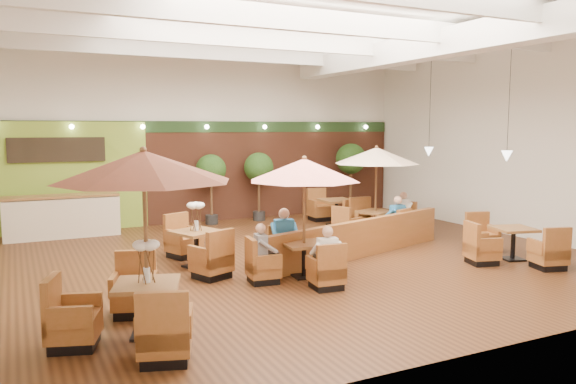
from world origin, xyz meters
TOP-DOWN VIEW (x-y plane):
  - room at (0.25, 1.22)m, footprint 14.04×14.00m
  - service_counter at (-4.40, 5.10)m, footprint 3.00×0.75m
  - booth_divider at (1.56, -0.58)m, footprint 6.08×2.04m
  - table_0 at (-3.96, -3.41)m, footprint 2.71×2.86m
  - table_1 at (-0.41, -1.56)m, footprint 2.36×2.45m
  - table_2 at (3.42, 1.34)m, footprint 2.63×2.63m
  - table_3 at (-2.06, 0.22)m, footprint 1.19×2.91m
  - table_4 at (4.39, -2.33)m, footprint 1.86×2.67m
  - table_5 at (3.40, 3.38)m, footprint 0.97×2.78m
  - topiary_0 at (-0.02, 5.30)m, footprint 0.95×0.95m
  - topiary_1 at (1.60, 5.30)m, footprint 0.96×0.96m
  - topiary_2 at (5.12, 5.30)m, footprint 1.06×1.06m
  - diner_0 at (-0.35, -2.47)m, footprint 0.39×0.33m
  - diner_1 at (-0.35, -0.66)m, footprint 0.45×0.39m
  - diner_2 at (-1.26, -1.56)m, footprint 0.32×0.38m
  - diner_3 at (3.42, 0.41)m, footprint 0.42×0.36m
  - diner_4 at (4.35, 1.34)m, footprint 0.40×0.42m

SIDE VIEW (x-z plane):
  - table_4 at x=4.39m, z-range -0.12..0.83m
  - table_5 at x=3.40m, z-range -0.12..0.91m
  - booth_divider at x=1.56m, z-range 0.00..0.87m
  - table_3 at x=-2.06m, z-range -0.29..1.29m
  - service_counter at x=-4.40m, z-range -0.01..1.17m
  - diner_2 at x=-1.26m, z-range 0.37..1.09m
  - diner_4 at x=4.35m, z-range 0.37..1.11m
  - diner_0 at x=-0.35m, z-range 0.37..1.11m
  - diner_3 at x=3.42m, z-range 0.36..1.15m
  - diner_1 at x=-0.35m, z-range 0.35..1.19m
  - topiary_0 at x=-0.02m, z-range 0.54..2.74m
  - topiary_1 at x=1.60m, z-range 0.55..2.77m
  - table_2 at x=3.42m, z-range 0.47..3.01m
  - table_1 at x=-0.41m, z-range 0.55..3.02m
  - topiary_2 at x=5.12m, z-range 0.61..3.08m
  - table_0 at x=-3.96m, z-range 0.58..3.35m
  - room at x=0.25m, z-range 0.87..6.39m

